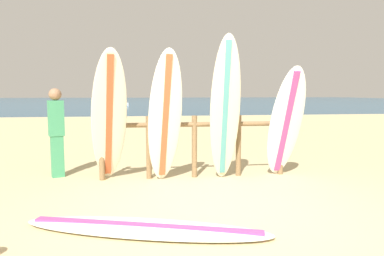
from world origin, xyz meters
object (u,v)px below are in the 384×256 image
at_px(surfboard_leaning_center, 286,124).
at_px(surfboard_lying_on_sand, 145,228).
at_px(surfboard_leaning_center_left, 225,110).
at_px(beachgoer_standing, 56,129).
at_px(surfboard_leaning_left, 165,118).
at_px(small_boat_offshore, 121,103).
at_px(surfboard_leaning_far_left, 109,119).
at_px(surfboard_rack, 194,139).

height_order(surfboard_leaning_center, surfboard_lying_on_sand, surfboard_leaning_center).
height_order(surfboard_leaning_center_left, beachgoer_standing, surfboard_leaning_center_left).
xyz_separation_m(surfboard_leaning_left, surfboard_lying_on_sand, (-0.34, -1.93, -1.02)).
relative_size(surfboard_leaning_left, small_boat_offshore, 0.69).
bearing_deg(surfboard_leaning_left, surfboard_leaning_far_left, 176.84).
bearing_deg(surfboard_lying_on_sand, surfboard_leaning_center_left, 55.75).
xyz_separation_m(surfboard_leaning_far_left, surfboard_leaning_center_left, (1.83, -0.06, 0.12)).
distance_m(surfboard_leaning_center_left, small_boat_offshore, 34.66).
bearing_deg(surfboard_lying_on_sand, surfboard_leaning_left, 80.01).
distance_m(surfboard_leaning_far_left, small_boat_offshore, 34.45).
bearing_deg(surfboard_leaning_center_left, surfboard_lying_on_sand, -124.25).
bearing_deg(surfboard_leaning_far_left, surfboard_lying_on_sand, -75.03).
relative_size(surfboard_leaning_center, surfboard_lying_on_sand, 0.69).
relative_size(surfboard_rack, surfboard_leaning_center_left, 1.37).
bearing_deg(surfboard_rack, surfboard_lying_on_sand, -110.63).
height_order(beachgoer_standing, small_boat_offshore, beachgoer_standing).
bearing_deg(small_boat_offshore, surfboard_leaning_center, -82.18).
relative_size(surfboard_rack, surfboard_leaning_far_left, 1.53).
distance_m(surfboard_leaning_center, small_boat_offshore, 34.75).
height_order(surfboard_lying_on_sand, small_boat_offshore, small_boat_offshore).
height_order(surfboard_leaning_far_left, surfboard_leaning_center, surfboard_leaning_far_left).
relative_size(surfboard_leaning_center_left, surfboard_leaning_center, 1.25).
bearing_deg(surfboard_lying_on_sand, beachgoer_standing, 119.28).
bearing_deg(surfboard_leaning_left, surfboard_leaning_center_left, -0.87).
relative_size(surfboard_rack, surfboard_leaning_center, 1.71).
height_order(surfboard_leaning_far_left, surfboard_lying_on_sand, surfboard_leaning_far_left).
bearing_deg(surfboard_leaning_center, beachgoer_standing, 169.94).
bearing_deg(surfboard_lying_on_sand, small_boat_offshore, 93.74).
distance_m(surfboard_leaning_center, surfboard_lying_on_sand, 3.18).
distance_m(surfboard_leaning_far_left, surfboard_leaning_left, 0.87).
relative_size(surfboard_leaning_center_left, surfboard_lying_on_sand, 0.86).
bearing_deg(surfboard_leaning_center_left, surfboard_leaning_far_left, 178.04).
height_order(surfboard_lying_on_sand, beachgoer_standing, beachgoer_standing).
bearing_deg(surfboard_leaning_far_left, surfboard_leaning_center, -0.63).
height_order(surfboard_rack, surfboard_leaning_far_left, surfboard_leaning_far_left).
bearing_deg(beachgoer_standing, surfboard_leaning_center_left, -14.32).
relative_size(beachgoer_standing, small_boat_offshore, 0.50).
xyz_separation_m(surfboard_rack, surfboard_leaning_center_left, (0.44, -0.38, 0.52)).
height_order(surfboard_leaning_left, beachgoer_standing, surfboard_leaning_left).
bearing_deg(surfboard_leaning_center, surfboard_lying_on_sand, -140.34).
height_order(surfboard_leaning_far_left, small_boat_offshore, surfboard_leaning_far_left).
distance_m(beachgoer_standing, small_boat_offshore, 33.76).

